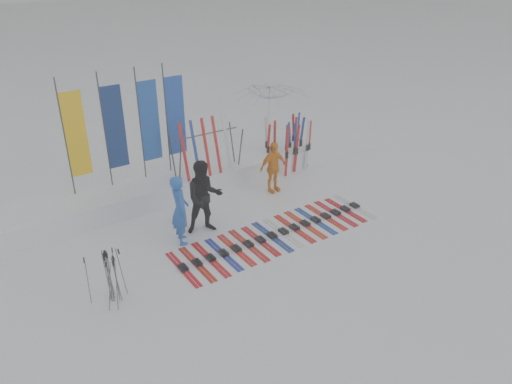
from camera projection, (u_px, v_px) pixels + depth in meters
ground at (286, 256)px, 11.97m from camera, size 120.00×120.00×0.00m
snow_bank at (196, 177)px, 15.23m from camera, size 14.00×1.60×0.60m
person_blue at (180, 210)px, 12.16m from camera, size 0.59×0.75×1.80m
person_black at (204, 197)px, 12.58m from camera, size 1.13×1.00×1.96m
person_yellow at (273, 167)px, 14.72m from camera, size 0.93×0.42×1.57m
tent_canopy at (271, 117)px, 17.57m from camera, size 3.31×3.34×2.41m
ski_row at (278, 234)px, 12.82m from camera, size 5.57×1.70×0.07m
pole_cluster at (110, 278)px, 10.21m from camera, size 0.76×0.64×1.26m
feather_flags at (129, 125)px, 13.67m from camera, size 3.42×0.10×3.20m
ski_rack at (207, 147)px, 14.56m from camera, size 2.04×0.80×1.23m
upright_skis at (291, 144)px, 16.35m from camera, size 1.53×1.18×1.69m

